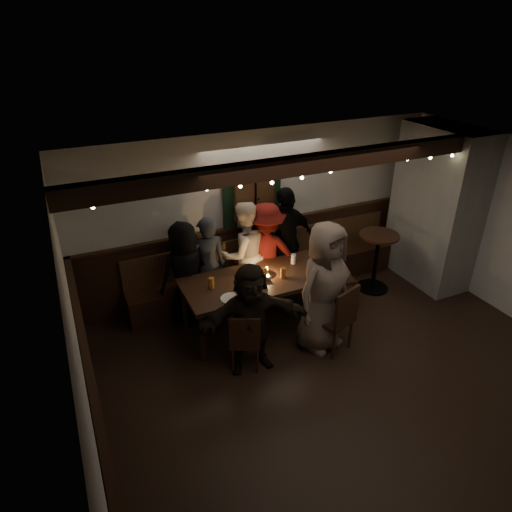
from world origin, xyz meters
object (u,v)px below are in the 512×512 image
person_a (185,273)px  person_g (324,288)px  chair_end (337,274)px  chair_near_right (339,316)px  dining_table (262,282)px  person_d (266,253)px  person_e (286,242)px  chair_near_left (245,339)px  person_c (244,254)px  high_top (377,255)px  person_b (208,265)px  person_f (251,318)px

person_a → person_g: 2.01m
chair_end → chair_near_right: bearing=-122.5°
dining_table → person_a: person_a is taller
dining_table → person_g: person_g is taller
person_d → person_e: size_ratio=0.90×
chair_near_left → person_c: (0.63, 1.49, 0.36)m
person_d → high_top: bearing=-175.5°
dining_table → person_e: 1.03m
chair_near_left → high_top: high_top is taller
dining_table → person_a: (-0.92, 0.62, 0.04)m
chair_end → person_a: bearing=167.2°
dining_table → person_a: size_ratio=1.44×
person_a → person_c: bearing=174.9°
chair_end → person_b: (-1.90, 0.60, 0.30)m
chair_near_left → person_f: (0.09, 0.02, 0.27)m
high_top → person_d: 1.83m
chair_near_right → person_g: person_g is taller
high_top → person_g: 1.84m
person_a → chair_near_right: bearing=125.0°
person_a → person_f: (0.42, -1.37, -0.03)m
chair_near_left → person_b: size_ratio=0.55×
chair_near_right → person_e: (0.07, 1.64, 0.34)m
person_e → chair_end: bearing=124.7°
person_f → person_c: bearing=76.8°
person_d → person_f: 1.66m
dining_table → person_e: bearing=43.3°
chair_near_left → chair_end: 2.13m
person_a → person_b: person_a is taller
chair_near_right → person_a: size_ratio=0.65×
chair_end → person_e: size_ratio=0.47×
person_a → person_b: size_ratio=1.00×
chair_end → person_a: (-2.27, 0.52, 0.30)m
person_c → person_g: size_ratio=0.91×
chair_end → person_b: size_ratio=0.54×
person_b → person_c: bearing=-171.9°
dining_table → person_g: bearing=-54.0°
high_top → person_e: person_e is taller
chair_near_left → person_f: bearing=13.0°
person_a → person_e: bearing=172.0°
person_c → person_f: 1.56m
chair_near_left → person_e: bearing=47.7°
dining_table → person_e: size_ratio=1.25×
person_e → person_f: 1.92m
high_top → person_f: person_f is taller
person_c → person_e: person_e is taller
person_c → person_e: size_ratio=0.93×
person_c → person_d: person_c is taller
dining_table → person_d: 0.76m
person_d → person_f: person_d is taller
person_f → person_a: bearing=113.8°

